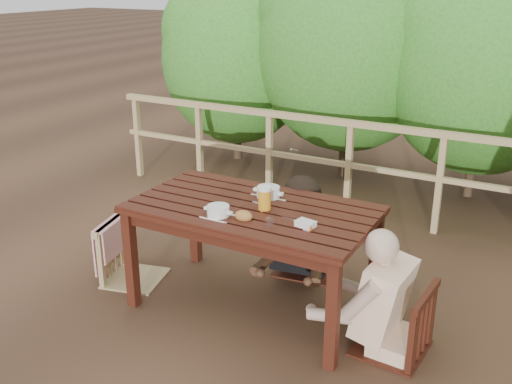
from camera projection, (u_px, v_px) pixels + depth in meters
The scene contains 15 objects.
ground at pixel (253, 305), 4.45m from camera, with size 60.00×60.00×0.00m, color #523623.
table at pixel (253, 258), 4.31m from camera, with size 1.72×0.97×0.79m, color black.
chair_left at pixel (132, 228), 4.67m from camera, with size 0.45×0.45×0.91m, color #A3885A.
chair_far at pixel (306, 218), 4.82m from camera, with size 0.47×0.47×0.95m, color black.
chair_right at pixel (396, 288), 3.77m from camera, with size 0.46×0.46×0.93m, color black.
woman at pixel (308, 195), 4.76m from camera, with size 0.54×0.67×1.35m, color black, non-canonical shape.
diner_right at pixel (404, 257), 3.68m from camera, with size 0.56×0.69×1.38m, color beige, non-canonical shape.
railing at pixel (348, 169), 5.92m from camera, with size 5.60×0.10×1.01m, color #A3885A.
hedge_row at pixel (431, 19), 6.24m from camera, with size 6.60×1.60×3.80m, color #326F22, non-canonical shape.
soup_near at pixel (218, 212), 3.99m from camera, with size 0.26×0.26×0.09m, color white.
soup_far at pixel (268, 193), 4.32m from camera, with size 0.29×0.29×0.10m, color white.
bread_roll at pixel (244, 216), 3.94m from camera, with size 0.13×0.10×0.07m, color #B1642B.
beer_glass at pixel (265, 199), 4.08m from camera, with size 0.09×0.09×0.18m, color orange.
tumbler at pixel (270, 223), 3.83m from camera, with size 0.06×0.06×0.07m, color white.
butter_tub at pixel (305, 225), 3.83m from camera, with size 0.13×0.09×0.05m, color white.
Camera 1 is at (1.87, -3.38, 2.36)m, focal length 41.23 mm.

